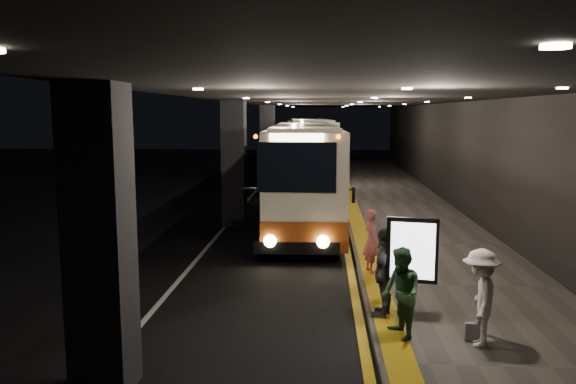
{
  "coord_description": "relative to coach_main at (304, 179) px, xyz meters",
  "views": [
    {
      "loc": [
        1.62,
        -15.53,
        3.99
      ],
      "look_at": [
        0.62,
        0.55,
        1.7
      ],
      "focal_mm": 35.0,
      "sensor_mm": 36.0,
      "label": 1
    }
  ],
  "objects": [
    {
      "name": "passenger_boarding",
      "position": [
        1.84,
        -6.36,
        -0.74
      ],
      "size": [
        0.52,
        0.65,
        1.55
      ],
      "primitive_type": "imported",
      "rotation": [
        0.0,
        0.0,
        1.88
      ],
      "color": "#BD5858",
      "rests_on": "sidewalk"
    },
    {
      "name": "coach_second",
      "position": [
        -0.12,
        11.76,
        0.02
      ],
      "size": [
        3.11,
        11.36,
        3.53
      ],
      "rotation": [
        0.0,
        0.0,
        0.07
      ],
      "color": "beige",
      "rests_on": "ground"
    },
    {
      "name": "info_sign",
      "position": [
        2.3,
        -9.61,
        -0.19
      ],
      "size": [
        0.93,
        0.28,
        1.96
      ],
      "rotation": [
        0.0,
        0.0,
        -0.19
      ],
      "color": "black",
      "rests_on": "sidewalk"
    },
    {
      "name": "lane_line_white",
      "position": [
        -2.76,
        0.88,
        -1.66
      ],
      "size": [
        0.12,
        50.0,
        0.01
      ],
      "primitive_type": "cube",
      "color": "silver",
      "rests_on": "ground"
    },
    {
      "name": "bag_polka",
      "position": [
        3.22,
        -10.43,
        -1.36
      ],
      "size": [
        0.28,
        0.15,
        0.32
      ],
      "primitive_type": "cube",
      "rotation": [
        0.0,
        0.0,
        -0.15
      ],
      "color": "black",
      "rests_on": "sidewalk"
    },
    {
      "name": "support_columns",
      "position": [
        -2.46,
        -0.12,
        0.53
      ],
      "size": [
        0.8,
        24.8,
        4.4
      ],
      "color": "black",
      "rests_on": "ground"
    },
    {
      "name": "passenger_waiting_grey",
      "position": [
        1.84,
        -9.31,
        -0.66
      ],
      "size": [
        0.84,
        1.12,
        1.71
      ],
      "primitive_type": "imported",
      "rotation": [
        0.0,
        0.0,
        -1.94
      ],
      "color": "#444549",
      "rests_on": "sidewalk"
    },
    {
      "name": "ground",
      "position": [
        -0.96,
        -4.12,
        -1.67
      ],
      "size": [
        90.0,
        90.0,
        0.0
      ],
      "primitive_type": "plane",
      "color": "black"
    },
    {
      "name": "coach_main",
      "position": [
        0.0,
        0.0,
        0.0
      ],
      "size": [
        2.7,
        11.23,
        3.48
      ],
      "rotation": [
        0.0,
        0.0,
        0.04
      ],
      "color": "beige",
      "rests_on": "ground"
    },
    {
      "name": "tactile_strip",
      "position": [
        1.89,
        0.88,
        -1.51
      ],
      "size": [
        0.5,
        50.0,
        0.01
      ],
      "primitive_type": "cube",
      "color": "gold",
      "rests_on": "sidewalk"
    },
    {
      "name": "passenger_waiting_green",
      "position": [
        2.01,
        -10.34,
        -0.73
      ],
      "size": [
        0.68,
        0.87,
        1.57
      ],
      "primitive_type": "imported",
      "rotation": [
        0.0,
        0.0,
        -1.27
      ],
      "color": "#3E6F46",
      "rests_on": "sidewalk"
    },
    {
      "name": "kerb_stripe_yellow",
      "position": [
        1.39,
        0.88,
        -1.66
      ],
      "size": [
        0.18,
        50.0,
        0.01
      ],
      "primitive_type": "cube",
      "color": "gold",
      "rests_on": "ground"
    },
    {
      "name": "stanchion_post",
      "position": [
        2.05,
        -7.27,
        -0.96
      ],
      "size": [
        0.05,
        0.05,
        1.12
      ],
      "primitive_type": "cylinder",
      "color": "black",
      "rests_on": "sidewalk"
    },
    {
      "name": "canopy",
      "position": [
        1.54,
        0.88,
        2.93
      ],
      "size": [
        9.0,
        50.0,
        0.4
      ],
      "primitive_type": "cube",
      "color": "black",
      "rests_on": "support_columns"
    },
    {
      "name": "terminal_wall",
      "position": [
        6.04,
        0.88,
        1.33
      ],
      "size": [
        0.1,
        50.0,
        6.0
      ],
      "primitive_type": "cube",
      "color": "black",
      "rests_on": "ground"
    },
    {
      "name": "sidewalk",
      "position": [
        3.79,
        0.88,
        -1.59
      ],
      "size": [
        4.5,
        50.0,
        0.15
      ],
      "primitive_type": "cube",
      "color": "#514C44",
      "rests_on": "ground"
    },
    {
      "name": "bag_plain",
      "position": [
        2.13,
        -9.74,
        -1.37
      ],
      "size": [
        0.25,
        0.18,
        0.29
      ],
      "primitive_type": "cube",
      "rotation": [
        0.0,
        0.0,
        -0.22
      ],
      "color": "#B3B2A8",
      "rests_on": "sidewalk"
    },
    {
      "name": "passenger_waiting_white",
      "position": [
        3.27,
        -10.58,
        -0.7
      ],
      "size": [
        0.72,
        1.14,
        1.63
      ],
      "primitive_type": "imported",
      "rotation": [
        0.0,
        0.0,
        -1.81
      ],
      "color": "white",
      "rests_on": "sidewalk"
    }
  ]
}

